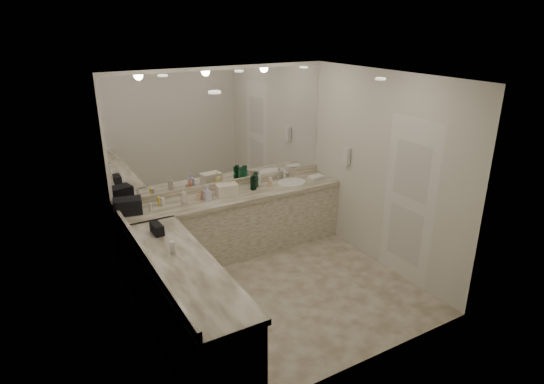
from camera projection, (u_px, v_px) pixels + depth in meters
floor at (278, 291)px, 5.67m from camera, size 3.20×3.20×0.00m
ceiling at (279, 78)px, 4.75m from camera, size 3.20×3.20×0.00m
wall_back at (224, 161)px, 6.42m from camera, size 3.20×0.02×2.60m
wall_left at (139, 223)px, 4.46m from camera, size 0.02×3.00×2.60m
wall_right at (383, 172)px, 5.96m from camera, size 0.02×3.00×2.60m
vanity_back_base at (235, 225)px, 6.49m from camera, size 3.20×0.60×0.84m
vanity_back_top at (234, 196)px, 6.32m from camera, size 3.20×0.64×0.06m
vanity_left_base at (185, 305)px, 4.67m from camera, size 0.60×2.40×0.84m
vanity_left_top at (183, 267)px, 4.51m from camera, size 0.64×2.42×0.06m
backsplash_back at (226, 185)px, 6.53m from camera, size 3.20×0.04×0.10m
backsplash_left at (145, 254)px, 4.59m from camera, size 0.04×3.00×0.10m
mirror_back at (223, 128)px, 6.24m from camera, size 3.12×0.01×1.55m
mirror_left at (135, 177)px, 4.30m from camera, size 0.01×2.92×1.55m
sink at (292, 183)px, 6.77m from camera, size 0.44×0.44×0.03m
faucet at (284, 174)px, 6.91m from camera, size 0.24×0.16×0.14m
wall_phone at (347, 156)px, 6.49m from camera, size 0.06×0.10×0.24m
door at (408, 202)px, 5.64m from camera, size 0.02×0.82×2.10m
black_toiletry_bag at (128, 206)px, 5.64m from camera, size 0.38×0.28×0.19m
black_bag_spill at (157, 229)px, 5.13m from camera, size 0.11×0.22×0.12m
cream_cosmetic_case at (227, 189)px, 6.25m from camera, size 0.31×0.21×0.17m
hand_towel at (316, 177)px, 6.94m from camera, size 0.24×0.17×0.04m
lotion_left at (172, 248)px, 4.69m from camera, size 0.06×0.06×0.13m
soap_bottle_a at (184, 196)px, 5.96m from camera, size 0.10×0.10×0.22m
soap_bottle_b at (207, 193)px, 6.08m from camera, size 0.10×0.10×0.20m
soap_bottle_c at (230, 187)px, 6.33m from camera, size 0.18×0.18×0.17m
green_bottle_0 at (254, 182)px, 6.45m from camera, size 0.06×0.06×0.21m
green_bottle_1 at (255, 179)px, 6.57m from camera, size 0.07×0.07×0.22m
green_bottle_2 at (253, 183)px, 6.44m from camera, size 0.07×0.07×0.19m
green_bottle_3 at (254, 181)px, 6.53m from camera, size 0.06×0.06×0.19m
amenity_bottle_0 at (270, 183)px, 6.59m from camera, size 0.06×0.06×0.09m
amenity_bottle_1 at (159, 201)px, 5.90m from camera, size 0.04×0.04×0.12m
amenity_bottle_2 at (203, 195)px, 6.14m from camera, size 0.05×0.05×0.11m
amenity_bottle_3 at (163, 202)px, 5.90m from camera, size 0.05×0.05×0.11m
amenity_bottle_4 at (259, 181)px, 6.61m from camera, size 0.05×0.05×0.15m
amenity_bottle_5 at (150, 207)px, 5.74m from camera, size 0.04×0.04×0.10m
amenity_bottle_6 at (270, 181)px, 6.67m from camera, size 0.05×0.05×0.11m
amenity_bottle_7 at (199, 196)px, 6.13m from camera, size 0.05×0.05×0.08m
amenity_bottle_8 at (230, 191)px, 6.24m from camera, size 0.06×0.06×0.12m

